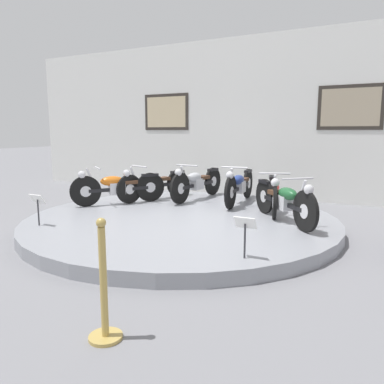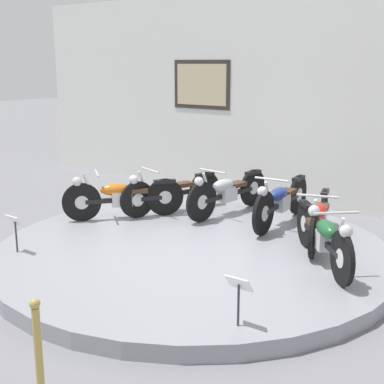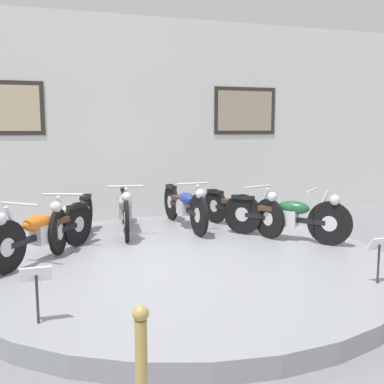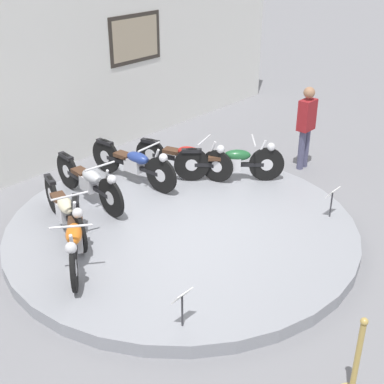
# 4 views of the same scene
# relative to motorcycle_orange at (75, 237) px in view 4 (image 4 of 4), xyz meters

# --- Properties ---
(ground_plane) EXTENTS (60.00, 60.00, 0.00)m
(ground_plane) POSITION_rel_motorcycle_orange_xyz_m (1.73, -0.38, -0.57)
(ground_plane) COLOR slate
(display_platform) EXTENTS (5.45, 5.45, 0.19)m
(display_platform) POSITION_rel_motorcycle_orange_xyz_m (1.73, -0.38, -0.47)
(display_platform) COLOR gray
(display_platform) RESTS_ON ground_plane
(back_wall) EXTENTS (14.00, 0.22, 4.04)m
(back_wall) POSITION_rel_motorcycle_orange_xyz_m (1.73, 3.26, 1.45)
(back_wall) COLOR silver
(back_wall) RESTS_ON ground_plane
(motorcycle_orange) EXTENTS (1.28, 1.57, 0.79)m
(motorcycle_orange) POSITION_rel_motorcycle_orange_xyz_m (0.00, 0.00, 0.00)
(motorcycle_orange) COLOR black
(motorcycle_orange) RESTS_ON display_platform
(motorcycle_cream) EXTENTS (0.74, 1.87, 0.78)m
(motorcycle_cream) POSITION_rel_motorcycle_orange_xyz_m (0.39, 0.77, -0.01)
(motorcycle_cream) COLOR black
(motorcycle_cream) RESTS_ON display_platform
(motorcycle_silver) EXTENTS (0.54, 1.99, 0.80)m
(motorcycle_silver) POSITION_rel_motorcycle_orange_xyz_m (1.23, 1.24, 0.01)
(motorcycle_silver) COLOR black
(motorcycle_silver) RESTS_ON display_platform
(motorcycle_blue) EXTENTS (0.54, 2.01, 0.80)m
(motorcycle_blue) POSITION_rel_motorcycle_orange_xyz_m (2.23, 1.24, 0.01)
(motorcycle_blue) COLOR black
(motorcycle_blue) RESTS_ON display_platform
(motorcycle_red) EXTENTS (0.70, 1.88, 0.78)m
(motorcycle_red) POSITION_rel_motorcycle_orange_xyz_m (3.06, 0.77, -0.01)
(motorcycle_red) COLOR black
(motorcycle_red) RESTS_ON display_platform
(motorcycle_green) EXTENTS (1.38, 1.50, 0.79)m
(motorcycle_green) POSITION_rel_motorcycle_orange_xyz_m (3.45, 0.00, 0.01)
(motorcycle_green) COLOR black
(motorcycle_green) RESTS_ON display_platform
(info_placard_front_left) EXTENTS (0.26, 0.11, 0.51)m
(info_placard_front_left) POSITION_rel_motorcycle_orange_xyz_m (-0.01, -2.00, -0.01)
(info_placard_front_left) COLOR #333338
(info_placard_front_left) RESTS_ON display_platform
(info_placard_front_centre) EXTENTS (0.26, 0.11, 0.51)m
(info_placard_front_centre) POSITION_rel_motorcycle_orange_xyz_m (3.46, -2.00, -0.01)
(info_placard_front_centre) COLOR #333338
(info_placard_front_centre) RESTS_ON display_platform
(visitor_standing) EXTENTS (0.36, 0.22, 1.65)m
(visitor_standing) POSITION_rel_motorcycle_orange_xyz_m (5.19, -0.44, 0.36)
(visitor_standing) COLOR #4C4C6B
(visitor_standing) RESTS_ON ground_plane
(stanchion_post_left_of_entry) EXTENTS (0.28, 0.28, 1.02)m
(stanchion_post_left_of_entry) POSITION_rel_motorcycle_orange_xyz_m (0.54, -3.89, -0.23)
(stanchion_post_left_of_entry) COLOR tan
(stanchion_post_left_of_entry) RESTS_ON ground_plane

